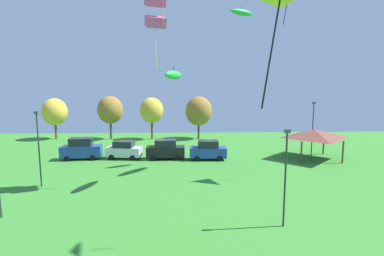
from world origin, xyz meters
TOP-DOWN VIEW (x-y plane):
  - kite_flying_0 at (4.25, 37.04)m, footprint 2.97×2.02m
  - kite_flying_5 at (-2.99, 29.90)m, footprint 1.94×3.58m
  - kite_flying_6 at (-4.49, 29.73)m, footprint 1.98×2.10m
  - parked_car_leftmost at (-14.45, 39.54)m, footprint 4.86×2.23m
  - parked_car_second_from_left at (-9.35, 39.72)m, footprint 4.40×2.45m
  - parked_car_third_from_left at (-4.24, 39.30)m, footprint 4.60×2.07m
  - parked_car_rightmost_in_row at (0.87, 38.80)m, footprint 4.44×2.08m
  - park_pavilion at (13.79, 38.84)m, footprint 6.28×6.04m
  - light_post_0 at (13.98, 39.72)m, footprint 0.36×0.20m
  - light_post_2 at (4.06, 21.30)m, footprint 0.36×0.20m
  - light_post_3 at (-14.83, 29.73)m, footprint 0.36×0.20m
  - treeline_tree_0 at (-23.30, 53.98)m, footprint 4.06×4.06m
  - treeline_tree_1 at (-14.07, 53.57)m, footprint 4.15×4.15m
  - treeline_tree_2 at (-7.19, 53.23)m, footprint 3.84×3.84m
  - treeline_tree_3 at (0.63, 53.44)m, footprint 4.45×4.45m

SIDE VIEW (x-z plane):
  - parked_car_second_from_left at x=-9.35m, z-range -0.01..2.19m
  - parked_car_rightmost_in_row at x=0.87m, z-range -0.02..2.32m
  - parked_car_third_from_left at x=-4.24m, z-range -0.02..2.38m
  - parked_car_leftmost at x=-14.45m, z-range -0.04..2.60m
  - park_pavilion at x=13.79m, z-range 1.28..4.88m
  - light_post_2 at x=4.06m, z-range 0.40..6.64m
  - light_post_3 at x=-14.83m, z-range 0.40..7.09m
  - light_post_0 at x=13.98m, z-range 0.41..7.30m
  - treeline_tree_0 at x=-23.30m, z-range 1.16..7.97m
  - treeline_tree_3 at x=0.63m, z-range 1.10..8.22m
  - treeline_tree_2 at x=-7.19m, z-range 1.34..8.30m
  - treeline_tree_1 at x=-14.07m, z-range 1.30..8.48m
  - kite_flying_5 at x=-2.99m, z-range 9.22..10.33m
  - kite_flying_6 at x=-4.49m, z-range 11.88..18.07m
  - kite_flying_0 at x=4.25m, z-range 16.22..17.19m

